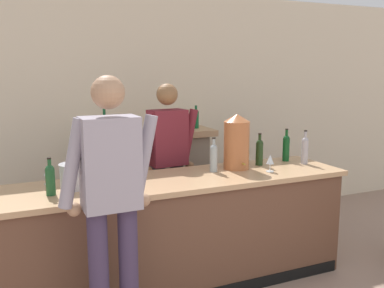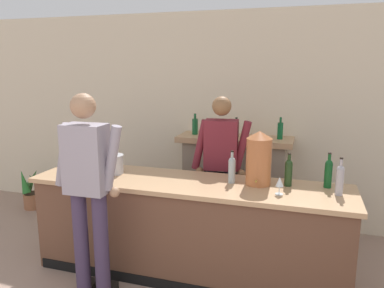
% 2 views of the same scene
% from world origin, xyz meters
% --- Properties ---
extents(wall_back_panel, '(12.00, 0.07, 2.75)m').
position_xyz_m(wall_back_panel, '(0.00, 4.16, 1.38)').
color(wall_back_panel, beige).
rests_on(wall_back_panel, ground_plane).
extents(bar_counter, '(3.09, 0.75, 0.97)m').
position_xyz_m(bar_counter, '(0.02, 2.62, 0.49)').
color(bar_counter, brown).
rests_on(bar_counter, ground_plane).
extents(fireplace_stone, '(1.42, 0.52, 1.47)m').
position_xyz_m(fireplace_stone, '(0.23, 3.90, 0.61)').
color(fireplace_stone, gray).
rests_on(fireplace_stone, ground_plane).
extents(potted_plant_corner, '(0.38, 0.40, 0.61)m').
position_xyz_m(potted_plant_corner, '(-2.72, 3.63, 0.26)').
color(potted_plant_corner, '#9E6241').
rests_on(potted_plant_corner, ground_plane).
extents(person_customer, '(0.66, 0.31, 1.85)m').
position_xyz_m(person_customer, '(-0.67, 1.99, 1.03)').
color(person_customer, '#3F314C').
rests_on(person_customer, ground_plane).
extents(person_bartender, '(0.66, 0.33, 1.74)m').
position_xyz_m(person_bartender, '(0.20, 3.27, 0.97)').
color(person_bartender, '#3F3544').
rests_on(person_bartender, ground_plane).
extents(copper_dispenser, '(0.24, 0.28, 0.51)m').
position_xyz_m(copper_dispenser, '(0.67, 2.74, 1.23)').
color(copper_dispenser, '#B7673A').
rests_on(copper_dispenser, bar_counter).
extents(ice_bucket_steel, '(0.22, 0.22, 0.20)m').
position_xyz_m(ice_bucket_steel, '(-0.80, 2.66, 1.07)').
color(ice_bucket_steel, silver).
rests_on(ice_bucket_steel, bar_counter).
extents(wine_bottle_merlot_tall, '(0.07, 0.07, 0.33)m').
position_xyz_m(wine_bottle_merlot_tall, '(1.38, 2.65, 1.12)').
color(wine_bottle_merlot_tall, '#A9A6AF').
rests_on(wine_bottle_merlot_tall, bar_counter).
extents(wine_bottle_port_short, '(0.07, 0.07, 0.33)m').
position_xyz_m(wine_bottle_port_short, '(1.30, 2.83, 1.11)').
color(wine_bottle_port_short, '#10491D').
rests_on(wine_bottle_port_short, bar_counter).
extents(wine_bottle_riesling_slim, '(0.07, 0.07, 0.31)m').
position_xyz_m(wine_bottle_riesling_slim, '(0.95, 2.78, 1.11)').
color(wine_bottle_riesling_slim, '#203919').
rests_on(wine_bottle_riesling_slim, bar_counter).
extents(wine_bottle_chardonnay_pale, '(0.07, 0.07, 0.31)m').
position_xyz_m(wine_bottle_chardonnay_pale, '(0.43, 2.72, 1.11)').
color(wine_bottle_chardonnay_pale, '#9DAAAD').
rests_on(wine_bottle_chardonnay_pale, bar_counter).
extents(wine_bottle_burgundy_dark, '(0.07, 0.07, 0.28)m').
position_xyz_m(wine_bottle_burgundy_dark, '(-0.99, 2.55, 1.10)').
color(wine_bottle_burgundy_dark, '#1C4F28').
rests_on(wine_bottle_burgundy_dark, bar_counter).
extents(wine_glass_front_left, '(0.08, 0.08, 0.15)m').
position_xyz_m(wine_glass_front_left, '(-0.97, 2.87, 1.07)').
color(wine_glass_front_left, silver).
rests_on(wine_glass_front_left, bar_counter).
extents(wine_glass_by_dispenser, '(0.07, 0.07, 0.16)m').
position_xyz_m(wine_glass_by_dispenser, '(0.89, 2.51, 1.08)').
color(wine_glass_by_dispenser, silver).
rests_on(wine_glass_by_dispenser, bar_counter).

